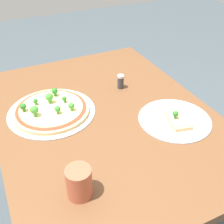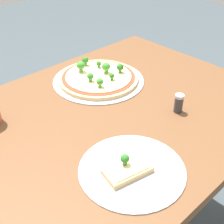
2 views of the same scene
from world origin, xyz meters
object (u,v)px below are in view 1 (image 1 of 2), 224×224
object	(u,v)px
dining_table	(105,133)
pizza_tray_whole	(51,109)
pizza_tray_slice	(175,119)
condiment_shaker	(121,82)
drinking_cup	(79,182)

from	to	relation	value
dining_table	pizza_tray_whole	bearing A→B (deg)	61.12
pizza_tray_slice	condiment_shaker	bearing A→B (deg)	14.60
pizza_tray_whole	dining_table	bearing A→B (deg)	-118.88
pizza_tray_whole	drinking_cup	distance (m)	0.45
drinking_cup	pizza_tray_slice	bearing A→B (deg)	-69.57
dining_table	pizza_tray_slice	world-z (taller)	pizza_tray_slice
dining_table	drinking_cup	bearing A→B (deg)	145.72
pizza_tray_whole	condiment_shaker	xyz separation A→B (m)	(0.05, -0.36, 0.02)
pizza_tray_whole	pizza_tray_slice	world-z (taller)	pizza_tray_whole
pizza_tray_whole	pizza_tray_slice	size ratio (longest dim) A/B	1.25
pizza_tray_slice	dining_table	bearing A→B (deg)	55.93
dining_table	pizza_tray_whole	xyz separation A→B (m)	(0.11, 0.20, 0.12)
pizza_tray_whole	condiment_shaker	bearing A→B (deg)	-81.20
pizza_tray_slice	drinking_cup	size ratio (longest dim) A/B	2.88
dining_table	pizza_tray_whole	distance (m)	0.26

